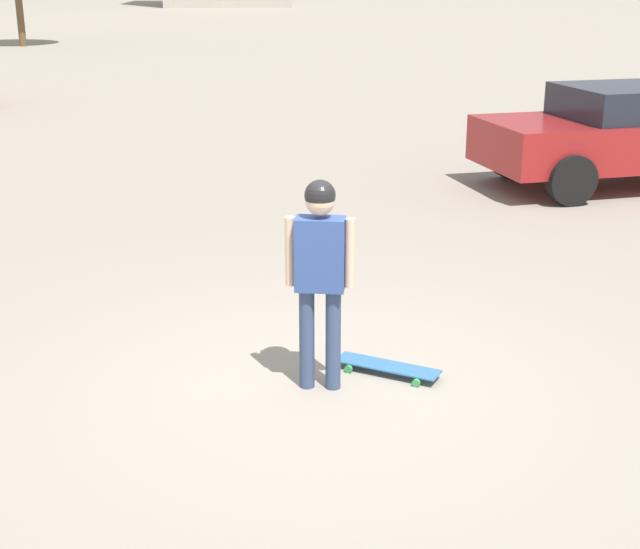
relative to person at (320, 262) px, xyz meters
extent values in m
plane|color=gray|center=(0.00, 0.00, -1.02)|extent=(220.00, 220.00, 0.00)
cylinder|color=#38476B|center=(0.10, -0.02, -0.62)|extent=(0.12, 0.12, 0.80)
cylinder|color=#38476B|center=(-0.10, 0.02, -0.62)|extent=(0.12, 0.12, 0.80)
cube|color=#334C8C|center=(0.00, 0.00, 0.06)|extent=(0.39, 0.26, 0.55)
cylinder|color=beige|center=(0.22, -0.04, 0.07)|extent=(0.08, 0.08, 0.52)
cylinder|color=beige|center=(-0.22, 0.04, 0.07)|extent=(0.08, 0.08, 0.52)
sphere|color=beige|center=(0.00, 0.00, 0.46)|extent=(0.22, 0.22, 0.22)
sphere|color=black|center=(0.00, 0.00, 0.50)|extent=(0.23, 0.23, 0.23)
cube|color=#336693|center=(-0.56, -0.20, -0.95)|extent=(0.84, 0.61, 0.01)
cylinder|color=green|center=(-0.25, -0.24, -0.99)|extent=(0.07, 0.06, 0.06)
cylinder|color=green|center=(-0.37, -0.45, -0.99)|extent=(0.07, 0.06, 0.06)
cylinder|color=green|center=(-0.74, 0.05, -0.99)|extent=(0.07, 0.06, 0.06)
cylinder|color=green|center=(-0.86, -0.16, -0.99)|extent=(0.07, 0.06, 0.06)
cube|color=maroon|center=(-4.92, -6.57, -0.33)|extent=(4.33, 2.55, 0.67)
cube|color=#1E232D|center=(-5.02, -6.59, 0.23)|extent=(2.10, 1.96, 0.47)
cylinder|color=black|center=(-3.85, -5.44, -0.67)|extent=(0.73, 0.33, 0.70)
cylinder|color=black|center=(-3.51, -7.23, -0.67)|extent=(0.73, 0.33, 0.70)
cylinder|color=brown|center=(10.60, -35.09, 0.72)|extent=(0.31, 0.31, 3.48)
camera|label=1|loc=(0.45, 6.23, 2.01)|focal=50.00mm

